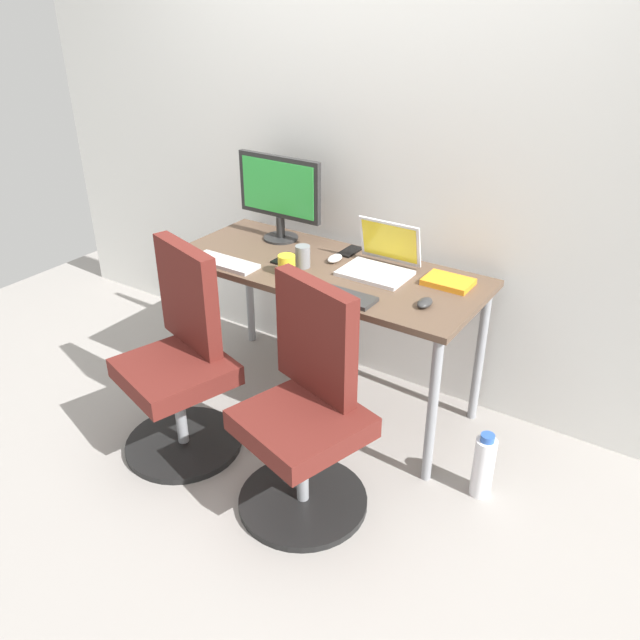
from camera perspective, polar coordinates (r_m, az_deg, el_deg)
ground_plane at (r=3.43m, az=0.46°, el=-6.83°), size 5.28×5.28×0.00m
back_wall at (r=3.22m, az=4.58°, el=16.15°), size 4.40×0.04×2.60m
desk at (r=3.09m, az=0.51°, el=3.40°), size 1.51×0.63×0.75m
office_chair_left at (r=2.98m, az=-12.06°, el=-3.68°), size 0.55×0.55×0.94m
office_chair_right at (r=2.61m, az=-1.18°, el=-8.14°), size 0.55×0.55×0.94m
water_bottle_on_floor at (r=2.86m, az=14.15°, el=-12.34°), size 0.09×0.09×0.31m
desktop_monitor at (r=3.32m, az=-3.59°, el=11.14°), size 0.48×0.18×0.43m
open_laptop at (r=3.01m, az=5.37°, el=5.26°), size 0.31×0.27×0.22m
keyboard_by_monitor at (r=3.12m, az=-8.35°, el=5.02°), size 0.34×0.12×0.02m
keyboard_by_laptop at (r=2.77m, az=1.55°, el=2.24°), size 0.34×0.12×0.02m
mouse_by_monitor at (r=2.72m, az=9.19°, el=1.51°), size 0.06×0.10×0.03m
mouse_by_laptop at (r=3.11m, az=1.37°, el=5.42°), size 0.06×0.10×0.03m
coffee_mug at (r=2.97m, az=-2.95°, el=4.86°), size 0.08×0.08×0.09m
pen_cup at (r=3.04m, az=-1.53°, el=5.60°), size 0.07×0.07×0.10m
phone_near_laptop at (r=3.14m, az=-3.10°, el=5.39°), size 0.07×0.14×0.01m
phone_near_monitor at (r=3.23m, az=2.65°, el=6.06°), size 0.07×0.14×0.01m
notebook at (r=2.93m, az=11.20°, el=3.31°), size 0.21×0.15×0.03m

